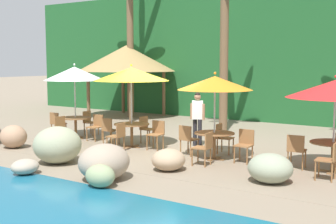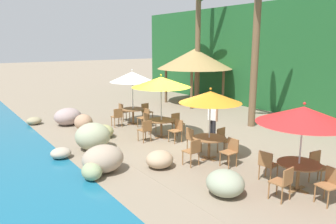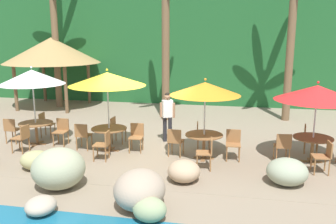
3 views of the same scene
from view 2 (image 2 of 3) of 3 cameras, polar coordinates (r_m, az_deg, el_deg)
ground_plane at (r=12.36m, az=2.16°, el=-5.71°), size 120.00×120.00×0.00m
terrace_deck at (r=12.36m, az=2.16°, el=-5.69°), size 18.00×5.20×0.01m
foliage_backdrop at (r=18.71m, az=24.86°, el=8.61°), size 28.00×2.40×6.00m
rock_seawall at (r=11.46m, az=-10.97°, el=-5.43°), size 15.13×3.33×0.97m
umbrella_white at (r=15.06m, az=-6.34°, el=6.21°), size 2.08×2.08×2.60m
dining_table_white at (r=15.32m, az=-6.19°, el=0.10°), size 1.10×1.10×0.74m
chair_white_seaward at (r=14.68m, az=-4.15°, el=-0.78°), size 0.43×0.44×0.87m
chair_white_inland at (r=15.89m, az=-3.84°, el=0.21°), size 0.46×0.45×0.87m
chair_white_left at (r=16.03m, az=-7.96°, el=0.22°), size 0.42×0.43×0.87m
chair_white_right at (r=14.91m, az=-8.95°, el=-0.70°), size 0.45×0.44×0.87m
umbrella_yellow at (r=12.76m, az=-1.22°, el=5.32°), size 2.34×2.34×2.59m
dining_table_yellow at (r=13.06m, az=-1.19°, el=-1.92°), size 1.10×1.10×0.74m
chair_yellow_seaward at (r=12.51m, az=1.59°, el=-3.03°), size 0.45×0.46×0.87m
chair_yellow_inland at (r=13.62m, az=1.60°, el=-1.77°), size 0.44×0.43×0.87m
chair_yellow_left at (r=13.72m, az=-3.51°, el=-1.69°), size 0.42×0.43×0.87m
chair_yellow_right at (r=12.52m, az=-3.97°, el=-3.05°), size 0.46×0.45×0.87m
umbrella_orange at (r=10.40m, az=7.50°, el=2.63°), size 2.03×2.03×2.39m
dining_table_orange at (r=10.74m, az=7.28°, el=-5.13°), size 1.10×1.10×0.74m
chair_orange_seaward at (r=10.28m, az=11.00°, el=-6.64°), size 0.44×0.44×0.87m
chair_orange_inland at (r=11.45m, az=9.74°, el=-4.64°), size 0.47×0.46×0.87m
chair_orange_left at (r=11.37m, az=4.31°, el=-4.61°), size 0.46×0.47×0.87m
chair_orange_right at (r=10.11m, az=4.44°, el=-6.77°), size 0.47×0.46×0.87m
umbrella_red at (r=8.73m, az=22.82°, el=-0.49°), size 2.33×2.33×2.35m
dining_table_red at (r=9.12m, az=22.09°, el=-9.12°), size 1.10×1.10×0.74m
chair_red_seaward at (r=8.75m, az=26.71°, el=-11.17°), size 0.48×0.48×0.87m
chair_red_inland at (r=9.84m, az=24.93°, el=-8.46°), size 0.48×0.48×0.87m
chair_red_left at (r=9.44m, az=17.11°, el=-8.69°), size 0.47×0.48×0.87m
chair_red_right at (r=8.42m, az=19.74°, el=-11.46°), size 0.45×0.45×0.87m
palm_tree_nearest at (r=20.34m, az=5.32°, el=14.59°), size 3.28×3.07×7.11m
palm_tree_second at (r=15.07m, az=15.33°, el=13.74°), size 2.78×2.64×6.64m
palapa_hut at (r=20.47m, az=4.73°, el=9.32°), size 4.69×4.69×3.43m
waiter_in_white at (r=12.58m, az=7.91°, el=-0.84°), size 0.52×0.34×1.70m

